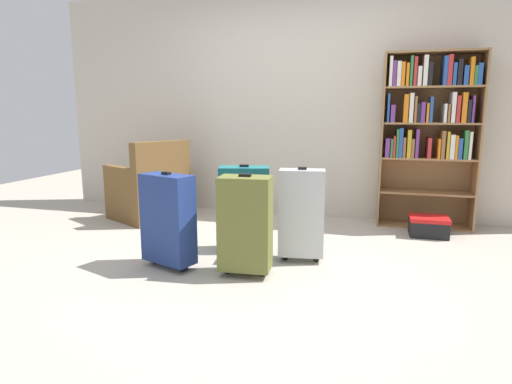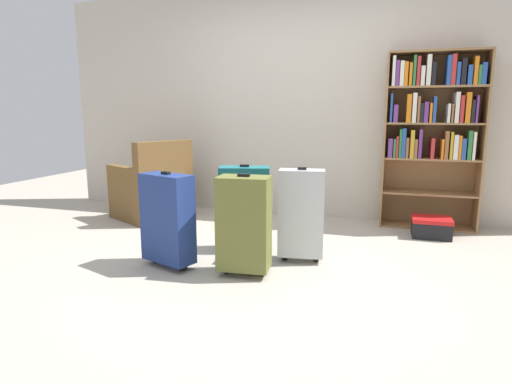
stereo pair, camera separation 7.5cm
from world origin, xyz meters
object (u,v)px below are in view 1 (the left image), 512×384
bookshelf (429,125)px  armchair (150,191)px  storage_box (429,226)px  suitcase_navy_blue (168,219)px  suitcase_teal (244,206)px  mug (185,221)px  suitcase_olive (245,223)px  suitcase_silver (301,213)px

bookshelf → armchair: (-2.98, -0.49, -0.77)m
storage_box → suitcase_navy_blue: bearing=-144.2°
suitcase_teal → bookshelf: bearing=39.0°
suitcase_teal → armchair: bearing=149.8°
armchair → mug: armchair is taller
mug → suitcase_teal: (0.86, -0.61, 0.35)m
armchair → suitcase_teal: (1.38, -0.80, 0.08)m
storage_box → suitcase_olive: bearing=-134.4°
suitcase_silver → suitcase_navy_blue: (-0.97, -0.43, -0.01)m
bookshelf → suitcase_olive: size_ratio=2.35×
mug → suitcase_silver: bearing=-28.4°
storage_box → suitcase_navy_blue: 2.57m
bookshelf → suitcase_teal: bookshelf is taller
mug → storage_box: bearing=6.9°
bookshelf → armchair: size_ratio=1.92×
bookshelf → suitcase_olive: 2.44m
suitcase_silver → suitcase_teal: (-0.53, 0.15, -0.01)m
bookshelf → mug: size_ratio=15.06×
suitcase_silver → storage_box: bearing=43.9°
suitcase_olive → suitcase_teal: bearing=107.9°
mug → suitcase_olive: suitcase_olive is taller
armchair → suitcase_teal: bearing=-30.2°
armchair → suitcase_silver: bearing=-26.4°
mug → suitcase_silver: (1.39, -0.75, 0.35)m
suitcase_teal → suitcase_olive: bearing=-72.1°
mug → suitcase_silver: size_ratio=0.15×
bookshelf → suitcase_teal: bearing=-141.0°
suitcase_olive → storage_box: bearing=45.6°
mug → suitcase_navy_blue: bearing=-70.4°
armchair → suitcase_silver: (1.91, -0.95, 0.09)m
bookshelf → suitcase_teal: size_ratio=2.37×
suitcase_navy_blue → suitcase_teal: (0.44, 0.58, 0.00)m
suitcase_silver → suitcase_olive: bearing=-129.7°
suitcase_silver → suitcase_olive: (-0.35, -0.42, -0.00)m
storage_box → suitcase_silver: 1.55m
bookshelf → mug: bearing=-164.3°
storage_box → bookshelf: bearing=93.7°
mug → suitcase_navy_blue: (0.42, -1.19, 0.35)m
suitcase_silver → suitcase_teal: bearing=164.6°
storage_box → suitcase_teal: 1.89m
bookshelf → mug: (-2.46, -0.69, -1.03)m
bookshelf → armchair: bookshelf is taller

